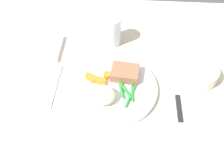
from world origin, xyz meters
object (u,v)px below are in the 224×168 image
meat_portion (125,73)px  napkin (41,48)px  fork (55,87)px  salad_bowl (198,73)px  water_glass (111,32)px  knife (177,93)px  dinner_plate (112,88)px

meat_portion → napkin: bearing=157.9°
fork → salad_bowl: 43.30cm
meat_portion → water_glass: size_ratio=0.80×
knife → salad_bowl: (6.58, 6.54, 2.29)cm
knife → water_glass: 30.03cm
water_glass → napkin: (-23.44, -5.10, -3.64)cm
meat_portion → fork: bearing=-167.9°
knife → water_glass: (-20.82, 21.25, 4.12)cm
dinner_plate → knife: size_ratio=1.29×
meat_portion → water_glass: 17.66cm
water_glass → salad_bowl: size_ratio=0.88×
fork → water_glass: water_glass is taller
napkin → meat_portion: bearing=-22.1°
dinner_plate → napkin: bearing=147.8°
napkin → knife: bearing=-20.0°
fork → napkin: bearing=117.1°
dinner_plate → meat_portion: (3.58, 4.18, 2.23)cm
knife → meat_portion: bearing=161.4°
salad_bowl → meat_portion: bearing=-174.6°
water_glass → napkin: 24.26cm
meat_portion → water_glass: (-5.32, 16.79, 1.29)cm
dinner_plate → water_glass: size_ratio=2.61×
knife → napkin: 47.11cm
knife → salad_bowl: salad_bowl is taller
dinner_plate → knife: dinner_plate is taller
salad_bowl → napkin: size_ratio=0.85×
dinner_plate → salad_bowl: size_ratio=2.30×
napkin → dinner_plate: bearing=-32.2°
salad_bowl → napkin: salad_bowl is taller
dinner_plate → salad_bowl: bearing=13.7°
dinner_plate → fork: (-17.08, -0.26, -0.60)cm
meat_portion → dinner_plate: bearing=-130.6°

